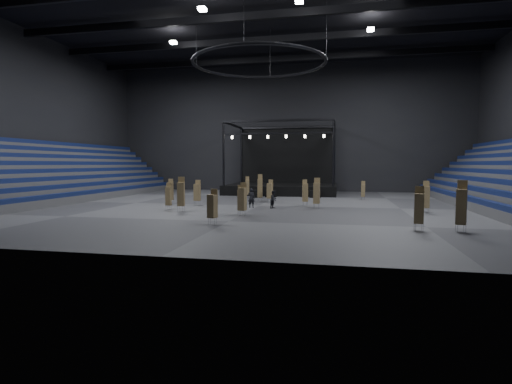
% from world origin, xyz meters
% --- Properties ---
extents(floor, '(50.00, 50.00, 0.00)m').
position_xyz_m(floor, '(0.00, 0.00, 0.00)').
color(floor, '#434345').
rests_on(floor, ground).
extents(ceiling, '(50.00, 42.00, 0.20)m').
position_xyz_m(ceiling, '(0.00, 0.00, 18.00)').
color(ceiling, black).
rests_on(ceiling, wall_back).
extents(wall_back, '(50.00, 0.20, 18.00)m').
position_xyz_m(wall_back, '(0.00, 21.00, 9.00)').
color(wall_back, black).
rests_on(wall_back, ground).
extents(wall_front, '(50.00, 0.20, 18.00)m').
position_xyz_m(wall_front, '(0.00, -21.00, 9.00)').
color(wall_front, black).
rests_on(wall_front, ground).
extents(wall_left, '(0.20, 42.00, 18.00)m').
position_xyz_m(wall_left, '(-25.00, 0.00, 9.00)').
color(wall_left, black).
rests_on(wall_left, ground).
extents(bleachers_left, '(7.20, 40.00, 6.40)m').
position_xyz_m(bleachers_left, '(-22.94, 0.00, 1.73)').
color(bleachers_left, '#49494B').
rests_on(bleachers_left, floor).
extents(stage, '(14.00, 10.00, 9.20)m').
position_xyz_m(stage, '(0.00, 16.24, 1.45)').
color(stage, black).
rests_on(stage, floor).
extents(truss_ring, '(12.30, 12.30, 5.15)m').
position_xyz_m(truss_ring, '(-0.00, 0.00, 13.00)').
color(truss_ring, black).
rests_on(truss_ring, ceiling).
extents(roof_girders, '(49.00, 30.35, 0.70)m').
position_xyz_m(roof_girders, '(0.00, -0.00, 17.20)').
color(roof_girders, black).
rests_on(roof_girders, ceiling).
extents(floodlights, '(28.60, 16.60, 0.25)m').
position_xyz_m(floodlights, '(0.00, -4.00, 16.60)').
color(floodlights, white).
rests_on(floodlights, roof_girders).
extents(flight_case_left, '(1.41, 0.93, 0.86)m').
position_xyz_m(flight_case_left, '(-1.99, 8.67, 0.43)').
color(flight_case_left, black).
rests_on(flight_case_left, floor).
extents(flight_case_mid, '(1.35, 0.91, 0.82)m').
position_xyz_m(flight_case_mid, '(-0.48, 9.45, 0.41)').
color(flight_case_mid, black).
rests_on(flight_case_mid, floor).
extents(flight_case_right, '(1.33, 0.84, 0.82)m').
position_xyz_m(flight_case_right, '(4.59, 9.80, 0.41)').
color(flight_case_right, black).
rests_on(flight_case_right, floor).
extents(chair_stack_0, '(0.58, 0.58, 2.42)m').
position_xyz_m(chair_stack_0, '(4.20, 0.76, 1.25)').
color(chair_stack_0, silver).
rests_on(chair_stack_0, floor).
extents(chair_stack_1, '(0.50, 0.50, 2.26)m').
position_xyz_m(chair_stack_1, '(-0.08, -6.90, 1.17)').
color(chair_stack_1, silver).
rests_on(chair_stack_1, floor).
extents(chair_stack_2, '(0.60, 0.60, 2.50)m').
position_xyz_m(chair_stack_2, '(0.25, -7.59, 1.30)').
color(chair_stack_2, silver).
rests_on(chair_stack_2, floor).
extents(chair_stack_3, '(0.53, 0.53, 2.80)m').
position_xyz_m(chair_stack_3, '(-0.75, 4.26, 1.42)').
color(chair_stack_3, silver).
rests_on(chair_stack_3, floor).
extents(chair_stack_4, '(0.52, 0.52, 2.44)m').
position_xyz_m(chair_stack_4, '(-2.95, 8.01, 1.24)').
color(chair_stack_4, silver).
rests_on(chair_stack_4, floor).
extents(chair_stack_5, '(0.61, 0.61, 2.30)m').
position_xyz_m(chair_stack_5, '(0.46, 3.28, 1.21)').
color(chair_stack_5, silver).
rests_on(chair_stack_5, floor).
extents(chair_stack_6, '(0.55, 0.55, 2.37)m').
position_xyz_m(chair_stack_6, '(-5.73, -0.91, 1.25)').
color(chair_stack_6, silver).
rests_on(chair_stack_6, floor).
extents(chair_stack_7, '(0.44, 0.44, 2.03)m').
position_xyz_m(chair_stack_7, '(9.83, 8.01, 1.06)').
color(chair_stack_7, silver).
rests_on(chair_stack_7, floor).
extents(chair_stack_8, '(0.57, 0.57, 2.66)m').
position_xyz_m(chair_stack_8, '(5.37, -1.45, 1.38)').
color(chair_stack_8, silver).
rests_on(chair_stack_8, floor).
extents(chair_stack_9, '(0.51, 0.51, 2.53)m').
position_xyz_m(chair_stack_9, '(14.00, -2.84, 1.30)').
color(chair_stack_9, silver).
rests_on(chair_stack_9, floor).
extents(chair_stack_10, '(0.61, 0.61, 2.58)m').
position_xyz_m(chair_stack_10, '(11.76, -11.99, 1.34)').
color(chair_stack_10, silver).
rests_on(chair_stack_10, floor).
extents(chair_stack_11, '(0.44, 0.44, 2.31)m').
position_xyz_m(chair_stack_11, '(-6.92, -4.68, 1.18)').
color(chair_stack_11, silver).
rests_on(chair_stack_11, floor).
extents(chair_stack_12, '(0.63, 0.63, 2.27)m').
position_xyz_m(chair_stack_12, '(-0.67, -11.99, 1.20)').
color(chair_stack_12, silver).
rests_on(chair_stack_12, floor).
extents(chair_stack_13, '(0.65, 0.65, 2.82)m').
position_xyz_m(chair_stack_13, '(-5.30, -5.87, 1.45)').
color(chair_stack_13, silver).
rests_on(chair_stack_13, floor).
extents(chair_stack_14, '(0.69, 0.69, 2.94)m').
position_xyz_m(chair_stack_14, '(14.00, -11.99, 1.50)').
color(chair_stack_14, silver).
rests_on(chair_stack_14, floor).
extents(chair_stack_15, '(0.54, 0.54, 2.45)m').
position_xyz_m(chair_stack_15, '(-8.55, -0.65, 1.28)').
color(chair_stack_15, silver).
rests_on(chair_stack_15, floor).
extents(man_center, '(0.65, 0.44, 1.71)m').
position_xyz_m(man_center, '(-0.33, -1.85, 0.86)').
color(man_center, black).
rests_on(man_center, floor).
extents(crew_member, '(0.82, 0.91, 1.55)m').
position_xyz_m(crew_member, '(1.71, -2.06, 0.77)').
color(crew_member, black).
rests_on(crew_member, floor).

